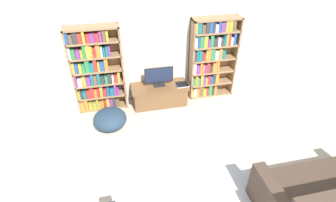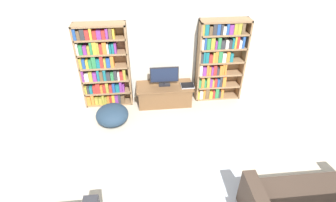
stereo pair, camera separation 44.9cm
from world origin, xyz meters
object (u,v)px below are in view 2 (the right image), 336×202
at_px(bookshelf_left, 103,67).
at_px(television, 164,76).
at_px(tv_stand, 165,94).
at_px(bookshelf_right, 218,59).
at_px(beanbag_ottoman, 112,115).
at_px(laptop, 187,86).

height_order(bookshelf_left, television, bookshelf_left).
bearing_deg(bookshelf_left, tv_stand, -6.56).
bearing_deg(bookshelf_right, bookshelf_left, -179.98).
distance_m(tv_stand, television, 0.44).
relative_size(television, beanbag_ottoman, 0.94).
bearing_deg(bookshelf_left, television, -5.12).
bearing_deg(tv_stand, laptop, -7.81).
height_order(bookshelf_right, beanbag_ottoman, bookshelf_right).
distance_m(bookshelf_left, laptop, 1.81).
height_order(bookshelf_left, laptop, bookshelf_left).
distance_m(bookshelf_right, beanbag_ottoman, 2.49).
height_order(tv_stand, laptop, laptop).
relative_size(bookshelf_left, bookshelf_right, 1.00).
xyz_separation_m(bookshelf_right, laptop, (-0.67, -0.21, -0.48)).
relative_size(bookshelf_left, laptop, 6.38).
bearing_deg(beanbag_ottoman, television, 29.41).
xyz_separation_m(bookshelf_right, television, (-1.16, -0.11, -0.27)).
bearing_deg(beanbag_ottoman, tv_stand, 28.13).
distance_m(bookshelf_right, television, 1.20).
bearing_deg(bookshelf_left, laptop, -6.91).
relative_size(tv_stand, beanbag_ottoman, 1.88).
relative_size(tv_stand, television, 1.99).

